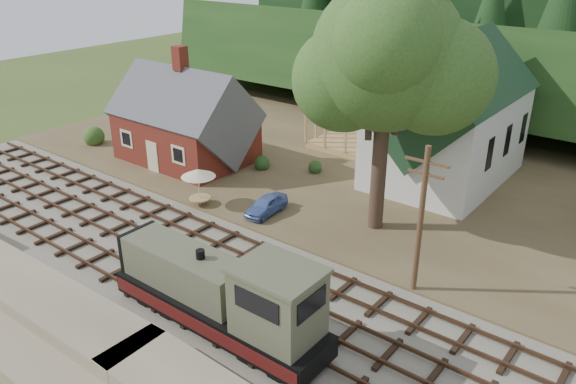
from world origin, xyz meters
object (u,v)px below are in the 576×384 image
Objects in this scene: locomotive at (224,296)px; patio_set at (198,175)px; car_blue at (266,205)px; car_green at (128,126)px.

locomotive is 4.39× the size of patio_set.
locomotive is 11.99m from car_blue.
locomotive is 3.21× the size of car_blue.
locomotive is 31.15m from car_green.
car_blue is at bearing 120.98° from locomotive.
patio_set is at bearing -162.56° from car_blue.
locomotive reaches higher than car_green.
car_green is at bearing 162.39° from car_blue.
car_blue is (-6.14, 10.24, -1.12)m from locomotive.
patio_set is at bearing -110.63° from car_green.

